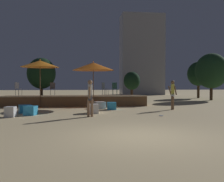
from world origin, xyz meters
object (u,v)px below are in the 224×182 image
cube_seat_1 (100,105)px  background_tree_2 (132,81)px  bistro_chair_0 (115,87)px  bistro_chair_2 (18,88)px  patio_umbrella_1 (93,66)px  background_tree_3 (41,73)px  cube_seat_0 (93,109)px  cube_seat_5 (10,112)px  bistro_chair_1 (53,87)px  cube_seat_3 (25,109)px  cube_seat_4 (112,106)px  bistro_chair_3 (104,87)px  background_tree_0 (211,71)px  background_tree_1 (198,74)px  person_0 (90,97)px  frisbee_disc (161,116)px  person_1 (173,94)px  cube_seat_2 (31,110)px  patio_umbrella_0 (40,64)px

cube_seat_1 → background_tree_2: size_ratio=0.26×
bistro_chair_0 → bistro_chair_2: same height
patio_umbrella_1 → bistro_chair_2: patio_umbrella_1 is taller
background_tree_3 → cube_seat_0: bearing=-69.4°
background_tree_3 → cube_seat_5: bearing=-86.2°
bistro_chair_1 → cube_seat_3: bearing=-108.0°
cube_seat_4 → bistro_chair_3: size_ratio=0.63×
bistro_chair_3 → background_tree_3: 10.22m
background_tree_0 → background_tree_1: (0.44, 3.69, -0.14)m
patio_umbrella_1 → bistro_chair_3: size_ratio=3.43×
person_0 → frisbee_disc: bearing=-170.8°
frisbee_disc → bistro_chair_2: bearing=143.0°
person_1 → frisbee_disc: (-1.59, -2.84, -0.95)m
person_0 → person_1: bearing=-140.7°
bistro_chair_1 → background_tree_1: background_tree_1 is taller
cube_seat_1 → cube_seat_3: size_ratio=0.94×
cube_seat_0 → cube_seat_4: (1.20, 1.75, -0.02)m
person_0 → background_tree_1: bearing=-119.4°
cube_seat_5 → cube_seat_2: bearing=40.6°
bistro_chair_0 → bistro_chair_3: 1.02m
patio_umbrella_0 → background_tree_0: size_ratio=0.71×
bistro_chair_3 → cube_seat_0: bearing=-156.1°
cube_seat_1 → bistro_chair_2: bistro_chair_2 is taller
background_tree_2 → cube_seat_0: bearing=-109.9°
cube_seat_1 → person_0: size_ratio=0.43×
cube_seat_1 → cube_seat_2: 4.77m
cube_seat_3 → background_tree_3: background_tree_3 is taller
person_1 → background_tree_1: size_ratio=0.44×
cube_seat_4 → person_1: 3.77m
background_tree_1 → person_0: bearing=-129.9°
cube_seat_2 → background_tree_3: 13.65m
bistro_chair_1 → frisbee_disc: (6.02, -6.78, -1.29)m
background_tree_3 → background_tree_0: bearing=-11.0°
bistro_chair_3 → background_tree_3: (-5.79, 8.32, 1.33)m
bistro_chair_3 → frisbee_disc: size_ratio=3.83×
cube_seat_3 → cube_seat_5: cube_seat_5 is taller
cube_seat_5 → background_tree_3: 14.23m
cube_seat_0 → background_tree_0: size_ratio=0.14×
bistro_chair_3 → person_1: bearing=-93.5°
cube_seat_2 → bistro_chair_0: size_ratio=0.72×
cube_seat_0 → frisbee_disc: cube_seat_0 is taller
background_tree_2 → cube_seat_1: bearing=-111.9°
cube_seat_3 → person_0: (3.45, -1.98, 0.74)m
cube_seat_3 → background_tree_1: background_tree_1 is taller
person_0 → background_tree_2: 14.50m
cube_seat_5 → person_1: (8.76, 2.47, 0.72)m
cube_seat_0 → cube_seat_1: size_ratio=0.83×
cube_seat_5 → cube_seat_3: bearing=80.5°
bistro_chair_0 → background_tree_1: (10.38, 8.18, 1.38)m
cube_seat_5 → bistro_chair_0: bearing=47.8°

